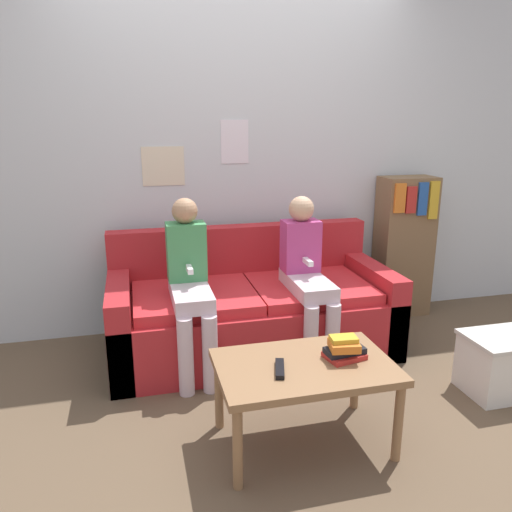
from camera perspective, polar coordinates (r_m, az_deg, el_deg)
ground_plane at (r=3.07m, az=1.93°, el=-14.75°), size 10.00×10.00×0.00m
wall_back at (r=3.70m, az=-2.55°, el=11.69°), size 8.00×0.06×2.60m
couch at (r=3.43m, az=-0.56°, el=-6.30°), size 1.86×0.86×0.80m
coffee_table at (r=2.44m, az=5.61°, el=-13.22°), size 0.83×0.54×0.43m
person_left at (r=3.06m, az=-7.58°, el=-2.75°), size 0.24×0.58×1.08m
person_right at (r=3.22m, az=5.84°, el=-1.82°), size 0.24×0.58×1.06m
tv_remote at (r=2.34m, az=2.74°, el=-12.75°), size 0.09×0.17×0.02m
book_stack at (r=2.46m, az=10.06°, el=-10.44°), size 0.20×0.17×0.11m
bookshelf at (r=4.14m, az=16.52°, el=1.08°), size 0.42×0.27×1.11m
storage_box at (r=3.26m, az=26.18°, el=-11.05°), size 0.42×0.33×0.35m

